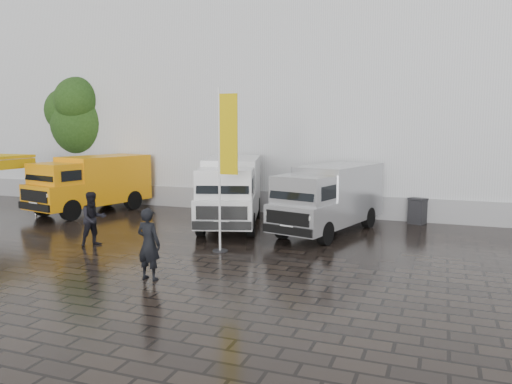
# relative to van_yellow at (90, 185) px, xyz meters

# --- Properties ---
(ground) EXTENTS (120.00, 120.00, 0.00)m
(ground) POSITION_rel_van_yellow_xyz_m (9.05, -4.98, -1.31)
(ground) COLOR black
(ground) RESTS_ON ground
(exhibition_hall) EXTENTS (44.00, 16.00, 12.00)m
(exhibition_hall) POSITION_rel_van_yellow_xyz_m (11.05, 11.02, 4.69)
(exhibition_hall) COLOR silver
(exhibition_hall) RESTS_ON ground
(hall_plinth) EXTENTS (44.00, 0.15, 1.00)m
(hall_plinth) POSITION_rel_van_yellow_xyz_m (11.05, 2.97, -0.81)
(hall_plinth) COLOR gray
(hall_plinth) RESTS_ON ground
(van_yellow) EXTENTS (3.43, 6.02, 2.62)m
(van_yellow) POSITION_rel_van_yellow_xyz_m (0.00, 0.00, 0.00)
(van_yellow) COLOR orange
(van_yellow) RESTS_ON ground
(van_white) EXTENTS (3.88, 6.61, 2.72)m
(van_white) POSITION_rel_van_yellow_xyz_m (7.39, -0.54, 0.05)
(van_white) COLOR silver
(van_white) RESTS_ON ground
(van_silver) EXTENTS (3.40, 6.14, 2.53)m
(van_silver) POSITION_rel_van_yellow_xyz_m (11.38, -0.48, -0.04)
(van_silver) COLOR #B7B8BC
(van_silver) RESTS_ON ground
(flagpole) EXTENTS (0.88, 0.50, 5.22)m
(flagpole) POSITION_rel_van_yellow_xyz_m (8.93, -4.58, 1.62)
(flagpole) COLOR black
(flagpole) RESTS_ON ground
(tree) EXTENTS (3.83, 3.95, 6.88)m
(tree) POSITION_rel_van_yellow_xyz_m (-3.44, 4.17, 3.11)
(tree) COLOR black
(tree) RESTS_ON ground
(wheelie_bin) EXTENTS (0.82, 0.82, 1.07)m
(wheelie_bin) POSITION_rel_van_yellow_xyz_m (14.45, 2.53, -0.77)
(wheelie_bin) COLOR black
(wheelie_bin) RESTS_ON ground
(person_front) EXTENTS (0.74, 0.53, 1.91)m
(person_front) POSITION_rel_van_yellow_xyz_m (8.25, -7.95, -0.35)
(person_front) COLOR black
(person_front) RESTS_ON ground
(person_tent) EXTENTS (1.03, 1.11, 1.83)m
(person_tent) POSITION_rel_van_yellow_xyz_m (4.42, -5.35, -0.39)
(person_tent) COLOR black
(person_tent) RESTS_ON ground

